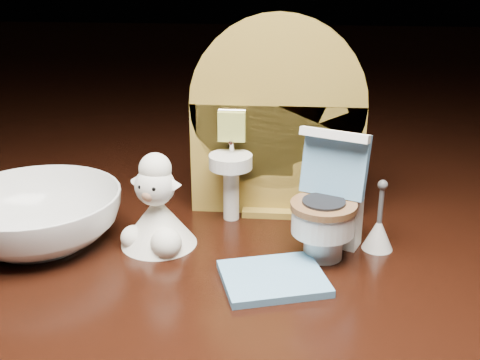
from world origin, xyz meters
name	(u,v)px	position (x,y,z in m)	size (l,w,h in m)	color
backdrop_panel	(276,130)	(0.00, 0.06, 0.07)	(0.13, 0.05, 0.15)	olive
toy_toilet	(329,209)	(0.04, 0.00, 0.03)	(0.05, 0.06, 0.09)	white
bath_mat	(273,278)	(0.00, -0.04, 0.00)	(0.06, 0.05, 0.00)	#639ECB
toilet_brush	(378,231)	(0.07, 0.01, 0.01)	(0.02, 0.02, 0.05)	white
plush_lamb	(157,214)	(-0.08, 0.00, 0.02)	(0.05, 0.05, 0.07)	white
ceramic_bowl	(38,218)	(-0.16, 0.00, 0.02)	(0.12, 0.12, 0.04)	white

